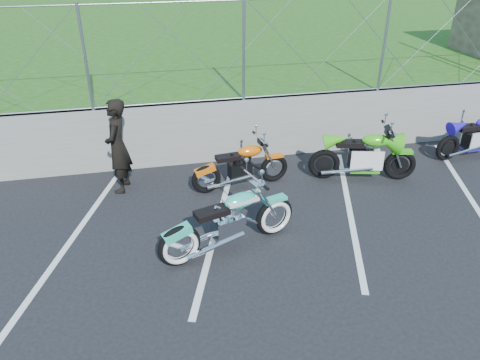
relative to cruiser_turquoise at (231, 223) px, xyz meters
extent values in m
plane|color=black|center=(-0.10, -0.31, -0.46)|extent=(90.00, 90.00, 0.00)
cube|color=slate|center=(-0.10, 3.19, 0.19)|extent=(30.00, 0.22, 1.30)
cube|color=#204D14|center=(-0.10, 13.19, 0.19)|extent=(30.00, 20.00, 1.30)
cylinder|color=gray|center=(-0.10, 3.19, 2.79)|extent=(28.00, 0.03, 0.03)
cylinder|color=gray|center=(-0.10, 3.19, 0.89)|extent=(28.00, 0.03, 0.03)
cube|color=silver|center=(-2.50, 0.69, -0.46)|extent=(1.49, 4.31, 0.01)
cube|color=silver|center=(-0.10, 0.69, -0.46)|extent=(1.49, 4.31, 0.01)
cube|color=silver|center=(2.30, 0.69, -0.46)|extent=(1.49, 4.31, 0.01)
cube|color=silver|center=(4.70, 0.69, -0.46)|extent=(1.49, 4.31, 0.01)
torus|color=black|center=(-0.82, -0.25, -0.13)|extent=(0.68, 0.31, 0.67)
torus|color=black|center=(0.76, 0.24, -0.13)|extent=(0.68, 0.31, 0.67)
cube|color=silver|center=(-0.05, -0.01, -0.06)|extent=(0.53, 0.41, 0.35)
ellipsoid|color=#2FBC98|center=(0.17, 0.05, 0.35)|extent=(0.59, 0.40, 0.24)
cube|color=black|center=(-0.30, -0.09, 0.28)|extent=(0.56, 0.38, 0.09)
cube|color=#2FBC98|center=(0.76, 0.24, 0.19)|extent=(0.42, 0.26, 0.06)
cylinder|color=silver|center=(0.39, 0.12, 0.68)|extent=(0.24, 0.71, 0.03)
torus|color=black|center=(-0.12, 1.80, -0.18)|extent=(0.58, 0.17, 0.57)
torus|color=black|center=(1.25, 1.97, -0.18)|extent=(0.58, 0.17, 0.57)
cube|color=black|center=(0.55, 1.88, -0.10)|extent=(0.45, 0.31, 0.31)
ellipsoid|color=orange|center=(0.75, 1.91, 0.27)|extent=(0.51, 0.28, 0.21)
cube|color=black|center=(0.31, 1.85, 0.21)|extent=(0.48, 0.28, 0.08)
cube|color=orange|center=(1.25, 1.97, 0.09)|extent=(0.36, 0.18, 0.06)
cylinder|color=silver|center=(0.94, 1.93, 0.49)|extent=(0.11, 0.66, 0.03)
torus|color=black|center=(2.25, 1.89, -0.15)|extent=(0.64, 0.26, 0.63)
torus|color=black|center=(3.70, 1.53, -0.15)|extent=(0.64, 0.26, 0.63)
cube|color=black|center=(2.95, 1.72, -0.04)|extent=(0.54, 0.40, 0.36)
ellipsoid|color=#3DBD17|center=(3.18, 1.66, 0.37)|extent=(0.60, 0.38, 0.24)
cube|color=black|center=(2.69, 1.78, 0.30)|extent=(0.57, 0.37, 0.09)
cube|color=#3DBD17|center=(3.70, 1.53, 0.14)|extent=(0.42, 0.25, 0.06)
cylinder|color=silver|center=(3.35, 1.62, 0.62)|extent=(0.21, 0.74, 0.03)
torus|color=black|center=(5.14, 2.11, -0.18)|extent=(0.59, 0.17, 0.58)
cube|color=black|center=(5.80, 2.19, -0.08)|extent=(0.47, 0.32, 0.33)
cube|color=black|center=(5.55, 2.16, 0.24)|extent=(0.50, 0.28, 0.09)
imported|color=black|center=(-1.67, 2.27, 0.44)|extent=(0.57, 0.74, 1.80)
camera|label=1|loc=(-1.10, -5.87, 4.00)|focal=35.00mm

